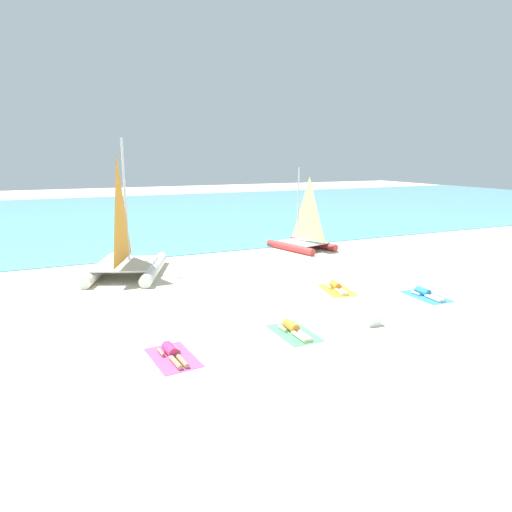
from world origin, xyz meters
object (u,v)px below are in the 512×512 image
object	(u,v)px
sunbather_center_left	(293,329)
towel_center_left	(294,333)
towel_rightmost	(426,296)
sailboat_white	(126,256)
towel_leftmost	(173,357)
sunbather_rightmost	(425,293)
sunbather_center_right	(337,287)
cooler_box	(372,320)
sunbather_leftmost	(172,352)
towel_center_right	(337,290)
sailboat_red	(303,237)

from	to	relation	value
sunbather_center_left	towel_center_left	bearing A→B (deg)	-90.00
towel_rightmost	sailboat_white	bearing A→B (deg)	141.63
towel_leftmost	sunbather_rightmost	bearing A→B (deg)	7.59
sunbather_center_left	sunbather_center_right	xyz separation A→B (m)	(3.86, 3.30, 0.00)
towel_rightmost	cooler_box	xyz separation A→B (m)	(-3.92, -1.58, 0.17)
sailboat_white	towel_rightmost	xyz separation A→B (m)	(10.29, -8.15, -0.92)
sailboat_white	sunbather_leftmost	world-z (taller)	sailboat_white
towel_center_right	towel_rightmost	xyz separation A→B (m)	(2.73, -2.15, 0.00)
towel_leftmost	towel_center_right	distance (m)	8.49
sailboat_red	sunbather_rightmost	world-z (taller)	sailboat_red
sailboat_white	towel_rightmost	distance (m)	13.16
towel_center_left	towel_rightmost	xyz separation A→B (m)	(6.58, 1.16, 0.00)
towel_leftmost	sailboat_red	bearing A→B (deg)	46.84
sunbather_center_right	cooler_box	size ratio (longest dim) A/B	3.12
sunbather_leftmost	sunbather_center_left	xyz separation A→B (m)	(3.90, 0.17, 0.00)
towel_leftmost	sunbather_center_left	size ratio (longest dim) A/B	1.22
sunbather_leftmost	towel_rightmost	distance (m)	10.56
sunbather_leftmost	sunbather_center_right	distance (m)	8.50
towel_leftmost	sunbather_center_left	distance (m)	3.90
towel_leftmost	towel_center_right	bearing A→B (deg)	24.18
sailboat_red	towel_center_right	world-z (taller)	sailboat_red
sailboat_red	towel_leftmost	bearing A→B (deg)	-148.42
towel_center_left	sunbather_center_left	size ratio (longest dim) A/B	1.22
towel_center_right	sunbather_rightmost	xyz separation A→B (m)	(2.73, -2.08, 0.13)
sunbather_leftmost	towel_rightmost	xyz separation A→B (m)	(10.48, 1.26, -0.13)
sunbather_leftmost	sunbather_rightmost	bearing A→B (deg)	1.58
sailboat_white	towel_rightmost	bearing A→B (deg)	-17.48
sunbather_leftmost	cooler_box	bearing A→B (deg)	-8.46
sailboat_red	towel_center_right	size ratio (longest dim) A/B	2.51
towel_rightmost	cooler_box	size ratio (longest dim) A/B	3.80
towel_leftmost	towel_rightmost	world-z (taller)	same
sailboat_white	sunbather_center_right	size ratio (longest dim) A/B	3.99
towel_center_left	sailboat_white	bearing A→B (deg)	111.76
sunbather_leftmost	sailboat_red	bearing A→B (deg)	41.00
towel_center_right	sunbather_rightmost	size ratio (longest dim) A/B	1.22
towel_center_left	sunbather_center_right	bearing A→B (deg)	41.10
towel_rightmost	cooler_box	world-z (taller)	cooler_box
sailboat_white	sunbather_rightmost	world-z (taller)	sailboat_white
sailboat_white	sunbather_leftmost	bearing A→B (deg)	-70.22
cooler_box	sunbather_rightmost	bearing A→B (deg)	22.84
cooler_box	sunbather_center_right	bearing A→B (deg)	72.43
sunbather_leftmost	sunbather_rightmost	world-z (taller)	same
sunbather_leftmost	cooler_box	size ratio (longest dim) A/B	3.14
sailboat_white	towel_center_right	distance (m)	9.70
towel_center_right	sunbather_center_right	size ratio (longest dim) A/B	1.22
sunbather_center_left	sunbather_center_right	distance (m)	5.08
towel_center_right	sunbather_center_right	world-z (taller)	sunbather_center_right
sailboat_red	sunbather_leftmost	size ratio (longest dim) A/B	3.04
sunbather_leftmost	sunbather_center_left	world-z (taller)	same
cooler_box	towel_center_left	bearing A→B (deg)	170.84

